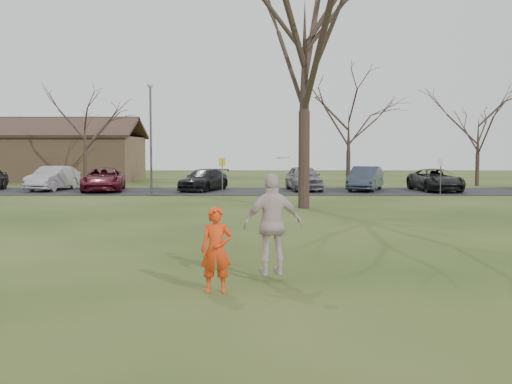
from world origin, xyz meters
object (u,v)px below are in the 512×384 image
(car_5, at_px, (365,178))
(car_6, at_px, (436,180))
(catching_play, at_px, (273,224))
(car_1, at_px, (53,178))
(big_tree, at_px, (305,46))
(building, at_px, (13,156))
(car_2, at_px, (104,179))
(player_defender, at_px, (216,250))
(lamp_post, at_px, (151,124))
(car_3, at_px, (204,180))
(car_4, at_px, (304,178))

(car_5, distance_m, car_6, 4.15)
(car_5, xyz_separation_m, catching_play, (-6.10, -25.09, 0.37))
(car_1, relative_size, big_tree, 0.32)
(car_6, distance_m, catching_play, 26.76)
(building, bearing_deg, car_2, -50.83)
(player_defender, height_order, car_2, player_defender)
(car_1, xyz_separation_m, big_tree, (14.57, -10.56, 6.23))
(car_5, relative_size, catching_play, 1.89)
(catching_play, bearing_deg, big_tree, 83.62)
(lamp_post, bearing_deg, building, 132.09)
(player_defender, xyz_separation_m, building, (-19.31, 38.63, 1.15))
(car_6, bearing_deg, car_1, 173.31)
(car_3, bearing_deg, car_6, 17.76)
(car_3, relative_size, car_4, 1.00)
(player_defender, distance_m, car_1, 28.76)
(car_5, height_order, big_tree, big_tree)
(player_defender, bearing_deg, big_tree, 77.42)
(building, xyz_separation_m, lamp_post, (14.00, -15.50, 2.04))
(car_4, distance_m, car_5, 3.73)
(car_4, bearing_deg, player_defender, -104.29)
(car_6, distance_m, big_tree, 14.63)
(car_2, distance_m, lamp_post, 5.18)
(car_5, bearing_deg, car_6, 14.32)
(catching_play, relative_size, lamp_post, 0.37)
(car_1, bearing_deg, car_2, -3.20)
(car_3, distance_m, car_6, 13.92)
(car_1, bearing_deg, car_3, 7.15)
(car_3, xyz_separation_m, car_6, (13.92, -0.26, 0.02))
(player_defender, xyz_separation_m, car_3, (-2.64, 25.92, -0.09))
(lamp_post, bearing_deg, car_2, 144.38)
(car_2, height_order, car_6, car_2)
(player_defender, distance_m, car_3, 26.05)
(car_2, bearing_deg, car_5, -6.91)
(lamp_post, bearing_deg, car_5, 13.09)
(car_5, height_order, lamp_post, lamp_post)
(lamp_post, bearing_deg, car_3, 46.21)
(player_defender, bearing_deg, car_1, 111.58)
(car_1, xyz_separation_m, car_6, (23.16, -0.53, -0.07))
(car_6, height_order, lamp_post, lamp_post)
(car_3, distance_m, big_tree, 13.19)
(car_3, distance_m, car_5, 9.79)
(car_3, relative_size, catching_play, 1.90)
(car_2, bearing_deg, player_defender, -80.21)
(big_tree, bearing_deg, car_1, 144.07)
(car_2, distance_m, big_tree, 16.25)
(car_4, xyz_separation_m, building, (-22.73, 12.48, 1.13))
(car_2, height_order, building, building)
(car_2, height_order, catching_play, catching_play)
(lamp_post, bearing_deg, car_1, 155.04)
(car_3, xyz_separation_m, building, (-16.67, 12.71, 1.24))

